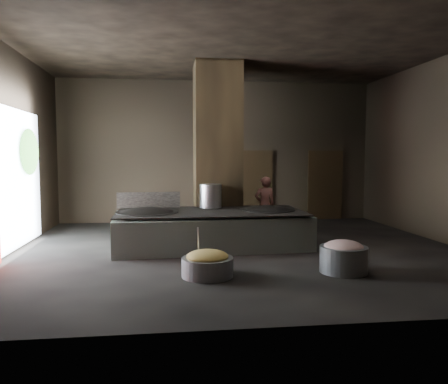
{
  "coord_description": "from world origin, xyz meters",
  "views": [
    {
      "loc": [
        -1.55,
        -9.56,
        2.08
      ],
      "look_at": [
        -0.28,
        0.67,
        1.25
      ],
      "focal_mm": 35.0,
      "sensor_mm": 36.0,
      "label": 1
    }
  ],
  "objects": [
    {
      "name": "floor",
      "position": [
        0.0,
        0.0,
        -0.05
      ],
      "size": [
        10.0,
        9.0,
        0.1
      ],
      "primitive_type": "cube",
      "color": "black",
      "rests_on": "ground"
    },
    {
      "name": "ceiling",
      "position": [
        0.0,
        0.0,
        4.55
      ],
      "size": [
        10.0,
        9.0,
        0.1
      ],
      "primitive_type": "cube",
      "color": "black",
      "rests_on": "back_wall"
    },
    {
      "name": "back_wall",
      "position": [
        0.0,
        4.55,
        2.25
      ],
      "size": [
        10.0,
        0.1,
        4.5
      ],
      "primitive_type": "cube",
      "color": "black",
      "rests_on": "ground"
    },
    {
      "name": "front_wall",
      "position": [
        0.0,
        -4.55,
        2.25
      ],
      "size": [
        10.0,
        0.1,
        4.5
      ],
      "primitive_type": "cube",
      "color": "black",
      "rests_on": "ground"
    },
    {
      "name": "pillar",
      "position": [
        -0.3,
        1.9,
        2.25
      ],
      "size": [
        1.2,
        1.2,
        4.5
      ],
      "primitive_type": "cube",
      "color": "black",
      "rests_on": "ground"
    },
    {
      "name": "hearth_platform",
      "position": [
        -0.62,
        0.43,
        0.38
      ],
      "size": [
        4.48,
        2.32,
        0.76
      ],
      "primitive_type": "cube",
      "rotation": [
        0.0,
        0.0,
        0.05
      ],
      "color": "#A4B5A3",
      "rests_on": "ground"
    },
    {
      "name": "platform_cap",
      "position": [
        -0.62,
        0.43,
        0.82
      ],
      "size": [
        4.28,
        2.05,
        0.03
      ],
      "primitive_type": "cube",
      "color": "black",
      "rests_on": "hearth_platform"
    },
    {
      "name": "wok_left",
      "position": [
        -2.07,
        0.38,
        0.75
      ],
      "size": [
        1.38,
        1.38,
        0.38
      ],
      "primitive_type": "ellipsoid",
      "color": "black",
      "rests_on": "hearth_platform"
    },
    {
      "name": "wok_left_rim",
      "position": [
        -2.07,
        0.38,
        0.82
      ],
      "size": [
        1.41,
        1.41,
        0.05
      ],
      "primitive_type": "cylinder",
      "color": "black",
      "rests_on": "hearth_platform"
    },
    {
      "name": "wok_right",
      "position": [
        0.73,
        0.48,
        0.75
      ],
      "size": [
        1.28,
        1.28,
        0.36
      ],
      "primitive_type": "ellipsoid",
      "color": "black",
      "rests_on": "hearth_platform"
    },
    {
      "name": "wok_right_rim",
      "position": [
        0.73,
        0.48,
        0.82
      ],
      "size": [
        1.31,
        1.31,
        0.05
      ],
      "primitive_type": "cylinder",
      "color": "black",
      "rests_on": "hearth_platform"
    },
    {
      "name": "stock_pot",
      "position": [
        -0.57,
        0.98,
        1.13
      ],
      "size": [
        0.53,
        0.53,
        0.57
      ],
      "primitive_type": "cylinder",
      "color": "#B1B2B9",
      "rests_on": "hearth_platform"
    },
    {
      "name": "splash_guard",
      "position": [
        -2.07,
        1.18,
        1.03
      ],
      "size": [
        1.52,
        0.14,
        0.38
      ],
      "primitive_type": "cube",
      "rotation": [
        0.0,
        0.0,
        0.05
      ],
      "color": "black",
      "rests_on": "hearth_platform"
    },
    {
      "name": "cook",
      "position": [
        1.01,
        1.98,
        0.77
      ],
      "size": [
        0.58,
        0.38,
        1.55
      ],
      "primitive_type": "imported",
      "rotation": [
        0.0,
        0.0,
        3.17
      ],
      "color": "#9C594F",
      "rests_on": "ground"
    },
    {
      "name": "veg_basin",
      "position": [
        -0.91,
        -2.11,
        0.17
      ],
      "size": [
        1.15,
        1.15,
        0.33
      ],
      "primitive_type": "cylinder",
      "rotation": [
        0.0,
        0.0,
        0.34
      ],
      "color": "slate",
      "rests_on": "ground"
    },
    {
      "name": "veg_fill",
      "position": [
        -0.91,
        -2.11,
        0.35
      ],
      "size": [
        0.74,
        0.74,
        0.23
      ],
      "primitive_type": "ellipsoid",
      "color": "#899849",
      "rests_on": "veg_basin"
    },
    {
      "name": "ladle",
      "position": [
        -1.06,
        -1.96,
        0.55
      ],
      "size": [
        0.06,
        0.36,
        0.64
      ],
      "primitive_type": "cylinder",
      "rotation": [
        0.49,
        0.0,
        -0.1
      ],
      "color": "#B1B2B9",
      "rests_on": "veg_basin"
    },
    {
      "name": "meat_basin",
      "position": [
        1.55,
        -2.14,
        0.23
      ],
      "size": [
        0.96,
        0.96,
        0.47
      ],
      "primitive_type": "cylinder",
      "rotation": [
        0.0,
        0.0,
        -0.13
      ],
      "color": "slate",
      "rests_on": "ground"
    },
    {
      "name": "meat_fill",
      "position": [
        1.55,
        -2.14,
        0.45
      ],
      "size": [
        0.71,
        0.71,
        0.27
      ],
      "primitive_type": "ellipsoid",
      "color": "#B9746F",
      "rests_on": "meat_basin"
    },
    {
      "name": "doorway_near",
      "position": [
        1.2,
        4.45,
        1.1
      ],
      "size": [
        1.18,
        0.08,
        2.38
      ],
      "primitive_type": "cube",
      "color": "black",
      "rests_on": "ground"
    },
    {
      "name": "doorway_near_glow",
      "position": [
        1.31,
        4.63,
        1.05
      ],
      "size": [
        0.81,
        0.04,
        1.92
      ],
      "primitive_type": "cube",
      "color": "#8C6647",
      "rests_on": "ground"
    },
    {
      "name": "doorway_far",
      "position": [
        3.6,
        4.45,
        1.1
      ],
      "size": [
        1.18,
        0.08,
        2.38
      ],
      "primitive_type": "cube",
      "color": "black",
      "rests_on": "ground"
    },
    {
      "name": "doorway_far_glow",
      "position": [
        3.53,
        4.53,
        1.05
      ],
      "size": [
        0.87,
        0.04,
        2.06
      ],
      "primitive_type": "cube",
      "color": "#8C6647",
      "rests_on": "ground"
    },
    {
      "name": "left_opening",
      "position": [
        -4.95,
        0.2,
        1.6
      ],
      "size": [
        0.04,
        4.2,
        3.1
      ],
      "primitive_type": "cube",
      "color": "white",
      "rests_on": "ground"
    },
    {
      "name": "tree_silhouette",
      "position": [
        -4.85,
        1.3,
        2.2
      ],
      "size": [
        0.28,
        1.1,
        1.1
      ],
      "primitive_type": "ellipsoid",
      "color": "#194714",
      "rests_on": "left_opening"
    }
  ]
}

